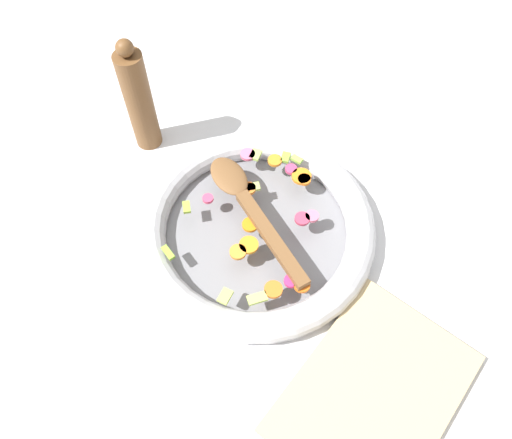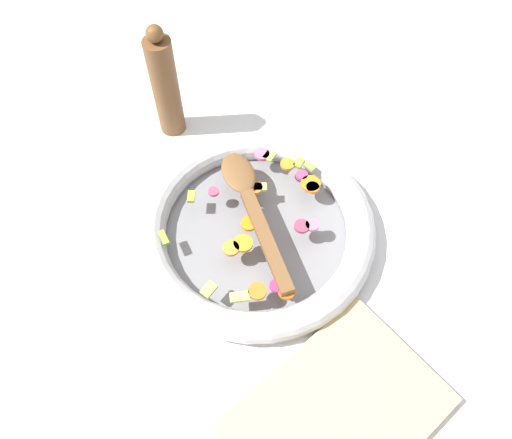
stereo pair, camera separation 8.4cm
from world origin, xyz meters
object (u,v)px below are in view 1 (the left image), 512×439
skillet (256,228)px  wooden_spoon (248,203)px  pepper_mill (139,100)px  cutting_board (373,393)px

skillet → wooden_spoon: (-0.01, -0.03, 0.04)m
wooden_spoon → pepper_mill: 0.28m
cutting_board → skillet: bearing=-109.3°
skillet → wooden_spoon: bearing=-111.1°
pepper_mill → cutting_board: pepper_mill is taller
pepper_mill → skillet: bearing=83.1°
wooden_spoon → pepper_mill: pepper_mill is taller
wooden_spoon → pepper_mill: (-0.03, -0.28, 0.05)m
skillet → cutting_board: 0.32m
wooden_spoon → skillet: bearing=68.9°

